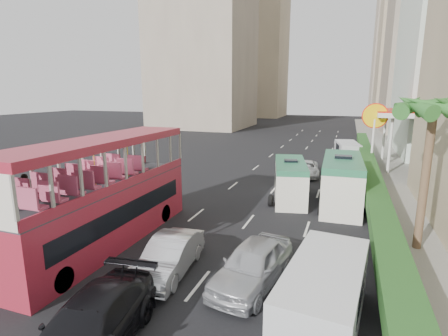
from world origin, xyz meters
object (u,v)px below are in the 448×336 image
at_px(minibus_far, 341,182).
at_px(shell_station, 411,140).
at_px(car_silver_lane_a, 170,273).
at_px(car_silver_lane_b, 252,284).
at_px(panel_van_far, 347,152).
at_px(minibus_near, 290,181).
at_px(panel_van_near, 324,297).
at_px(palm_tree, 425,179).
at_px(van_asset, 306,176).
at_px(double_decker_bus, 104,192).

height_order(minibus_far, shell_station, shell_station).
bearing_deg(car_silver_lane_a, car_silver_lane_b, 0.09).
bearing_deg(panel_van_far, minibus_near, -112.42).
distance_m(minibus_far, panel_van_near, 12.75).
bearing_deg(panel_van_far, shell_station, -33.77).
bearing_deg(panel_van_far, palm_tree, -90.99).
bearing_deg(shell_station, van_asset, -146.57).
height_order(minibus_far, panel_van_far, minibus_far).
xyz_separation_m(panel_van_near, panel_van_far, (0.41, 28.34, -0.04)).
height_order(minibus_near, minibus_far, minibus_far).
height_order(double_decker_bus, car_silver_lane_a, double_decker_bus).
distance_m(van_asset, palm_tree, 15.15).
distance_m(minibus_near, panel_van_near, 13.32).
distance_m(double_decker_bus, minibus_near, 12.34).
bearing_deg(minibus_far, minibus_near, 174.52).
xyz_separation_m(van_asset, shell_station, (8.69, 5.74, 2.75)).
relative_size(van_asset, minibus_near, 0.79).
bearing_deg(double_decker_bus, panel_van_far, 67.46).
distance_m(car_silver_lane_b, minibus_near, 11.35).
bearing_deg(panel_van_near, minibus_near, 109.83).
relative_size(car_silver_lane_b, panel_van_near, 0.92).
relative_size(car_silver_lane_a, minibus_far, 0.64).
xyz_separation_m(car_silver_lane_b, shell_station, (8.51, 24.21, 2.75)).
bearing_deg(minibus_far, panel_van_near, -92.56).
bearing_deg(car_silver_lane_a, van_asset, 75.57).
bearing_deg(minibus_far, panel_van_far, 87.37).
bearing_deg(minibus_near, panel_van_near, -88.25).
xyz_separation_m(minibus_near, shell_station, (8.95, 12.95, 1.47)).
bearing_deg(shell_station, car_silver_lane_a, -115.80).
bearing_deg(car_silver_lane_a, minibus_near, 71.03).
distance_m(car_silver_lane_b, panel_van_far, 26.85).
bearing_deg(car_silver_lane_b, shell_station, 80.16).
relative_size(minibus_far, panel_van_near, 1.33).
relative_size(car_silver_lane_b, van_asset, 1.04).
xyz_separation_m(car_silver_lane_a, minibus_far, (6.17, 11.35, 1.53)).
distance_m(van_asset, panel_van_near, 20.39).
height_order(minibus_near, shell_station, shell_station).
bearing_deg(van_asset, double_decker_bus, -120.33).
bearing_deg(van_asset, minibus_far, -75.23).
relative_size(minibus_far, panel_van_far, 1.39).
xyz_separation_m(van_asset, panel_van_near, (2.85, -20.16, 1.03)).
distance_m(panel_van_near, shell_station, 26.61).
xyz_separation_m(panel_van_near, shell_station, (5.84, 25.90, 1.72)).
bearing_deg(minibus_near, double_decker_bus, -136.77).
distance_m(double_decker_bus, panel_van_far, 27.59).
xyz_separation_m(minibus_near, minibus_far, (3.28, -0.21, 0.25)).
bearing_deg(minibus_far, van_asset, 110.38).
relative_size(van_asset, palm_tree, 0.71).
bearing_deg(panel_van_near, double_decker_bus, 170.41).
height_order(double_decker_bus, panel_van_near, double_decker_bus).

